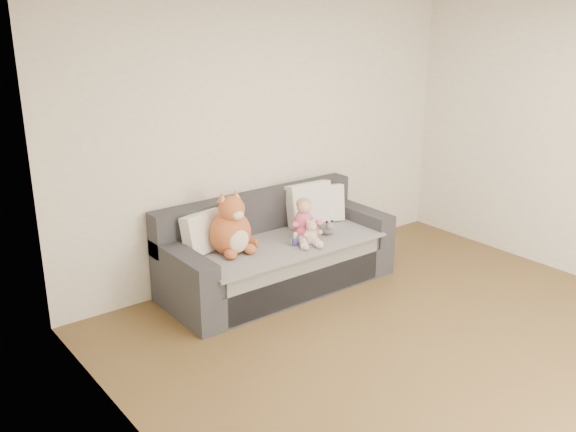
% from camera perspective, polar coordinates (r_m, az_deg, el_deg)
% --- Properties ---
extents(room_shell, '(5.00, 5.00, 5.00)m').
position_cam_1_polar(room_shell, '(4.78, 13.08, 2.41)').
color(room_shell, brown).
rests_on(room_shell, ground).
extents(sofa, '(2.20, 0.94, 0.85)m').
position_cam_1_polar(sofa, '(6.07, -1.10, -3.48)').
color(sofa, '#2B2B31').
rests_on(sofa, ground).
extents(cushion_left, '(0.43, 0.28, 0.37)m').
position_cam_1_polar(cushion_left, '(5.70, -7.65, -1.47)').
color(cushion_left, silver).
rests_on(cushion_left, sofa).
extents(cushion_right_back, '(0.47, 0.24, 0.44)m').
position_cam_1_polar(cushion_right_back, '(6.32, 1.92, 1.05)').
color(cushion_right_back, silver).
rests_on(cushion_right_back, sofa).
extents(cushion_right_front, '(0.44, 0.32, 0.38)m').
position_cam_1_polar(cushion_right_front, '(6.46, 3.20, 1.14)').
color(cushion_right_front, silver).
rests_on(cushion_right_front, sofa).
extents(toddler, '(0.30, 0.41, 0.40)m').
position_cam_1_polar(toddler, '(5.93, 1.49, -0.61)').
color(toddler, '#D44A75').
rests_on(toddler, sofa).
extents(plush_cat, '(0.47, 0.40, 0.59)m').
position_cam_1_polar(plush_cat, '(5.65, -5.02, -1.18)').
color(plush_cat, '#A14323').
rests_on(plush_cat, sofa).
extents(teddy_bear, '(0.18, 0.14, 0.23)m').
position_cam_1_polar(teddy_bear, '(5.89, 2.07, -1.51)').
color(teddy_bear, tan).
rests_on(teddy_bear, sofa).
extents(plush_cow, '(0.13, 0.20, 0.16)m').
position_cam_1_polar(plush_cow, '(6.10, 3.49, -1.06)').
color(plush_cow, white).
rests_on(plush_cow, sofa).
extents(sippy_cup, '(0.09, 0.06, 0.10)m').
position_cam_1_polar(sippy_cup, '(5.83, 0.60, -2.14)').
color(sippy_cup, '#4B3797').
rests_on(sippy_cup, sofa).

